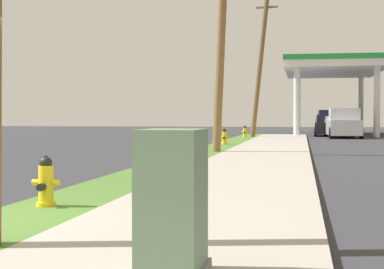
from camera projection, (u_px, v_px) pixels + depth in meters
The scene contains 12 objects.
sidewalk_slab at pixel (183, 239), 7.07m from camera, with size 3.20×80.00×0.12m, color #A8A093.
fire_hydrant_nearest at pixel (46, 184), 9.21m from camera, with size 0.42×0.38×0.74m.
fire_hydrant_second at pixel (178, 149), 19.24m from camera, with size 0.42×0.38×0.74m.
fire_hydrant_third at pixel (224, 137), 29.70m from camera, with size 0.42×0.37×0.74m.
fire_hydrant_fourth at pixel (245, 132), 39.78m from camera, with size 0.42×0.38×0.74m.
utility_pole_midground at pixel (221, 38), 23.49m from camera, with size 1.40×0.41×8.38m.
utility_pole_background at pixel (260, 66), 40.64m from camera, with size 1.80×0.50×9.02m.
utility_cabinet at pixel (172, 208), 5.16m from camera, with size 0.55×0.78×1.22m.
car_tan_by_near_pump at pixel (345, 126), 49.09m from camera, with size 2.07×4.56×1.57m.
car_black_by_far_pump at pixel (328, 126), 45.90m from camera, with size 2.08×4.56×1.57m.
truck_navy_at_forecourt at pixel (329, 123), 52.33m from camera, with size 2.26×5.45×1.97m.
truck_silver_on_apron at pixel (343, 124), 41.97m from camera, with size 2.32×5.48×1.97m.
Camera 1 is at (4.32, -6.91, 1.44)m, focal length 58.51 mm.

